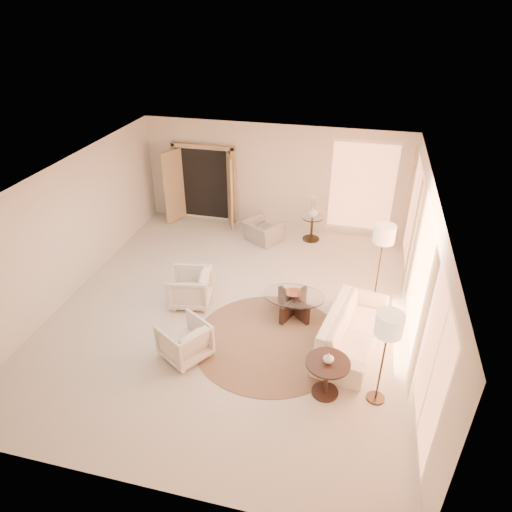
% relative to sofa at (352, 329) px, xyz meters
% --- Properties ---
extents(room, '(7.04, 8.04, 2.83)m').
position_rel_sofa_xyz_m(room, '(-2.42, 0.48, 1.06)').
color(room, beige).
rests_on(room, ground).
extents(windows_right, '(0.10, 6.40, 2.40)m').
position_rel_sofa_xyz_m(windows_right, '(1.03, 0.58, 1.01)').
color(windows_right, '#FF9A66').
rests_on(windows_right, room).
extents(window_back_corner, '(1.70, 0.10, 2.40)m').
position_rel_sofa_xyz_m(window_back_corner, '(-0.12, 4.43, 1.01)').
color(window_back_corner, '#FF9A66').
rests_on(window_back_corner, room).
extents(curtains_right, '(0.06, 5.20, 2.60)m').
position_rel_sofa_xyz_m(curtains_right, '(0.98, 1.48, 0.96)').
color(curtains_right, tan).
rests_on(curtains_right, room).
extents(french_doors, '(1.95, 0.66, 2.16)m').
position_rel_sofa_xyz_m(french_doors, '(-4.32, 4.30, 0.73)').
color(french_doors, tan).
rests_on(french_doors, room).
extents(area_rug, '(2.86, 2.86, 0.01)m').
position_rel_sofa_xyz_m(area_rug, '(-1.48, -0.30, -0.33)').
color(area_rug, '#493123').
rests_on(area_rug, room).
extents(sofa, '(1.31, 2.44, 0.67)m').
position_rel_sofa_xyz_m(sofa, '(0.00, 0.00, 0.00)').
color(sofa, silver).
rests_on(sofa, room).
extents(armchair_left, '(0.87, 0.91, 0.81)m').
position_rel_sofa_xyz_m(armchair_left, '(-3.33, 0.50, 0.07)').
color(armchair_left, silver).
rests_on(armchair_left, room).
extents(armchair_right, '(0.99, 1.00, 0.77)m').
position_rel_sofa_xyz_m(armchair_right, '(-2.85, -1.03, 0.05)').
color(armchair_right, silver).
rests_on(armchair_right, room).
extents(accent_chair, '(1.03, 0.93, 0.75)m').
position_rel_sofa_xyz_m(accent_chair, '(-2.50, 3.50, 0.04)').
color(accent_chair, '#99958C').
rests_on(accent_chair, room).
extents(coffee_table, '(1.48, 1.48, 0.45)m').
position_rel_sofa_xyz_m(coffee_table, '(-1.19, 0.63, -0.05)').
color(coffee_table, black).
rests_on(coffee_table, room).
extents(end_table, '(0.71, 0.71, 0.67)m').
position_rel_sofa_xyz_m(end_table, '(-0.33, -1.32, 0.12)').
color(end_table, black).
rests_on(end_table, room).
extents(side_table, '(0.57, 0.57, 0.66)m').
position_rel_sofa_xyz_m(side_table, '(-1.27, 3.88, 0.06)').
color(side_table, '#2F271B').
rests_on(side_table, room).
extents(floor_lamp_near, '(0.43, 0.43, 1.76)m').
position_rel_sofa_xyz_m(floor_lamp_near, '(0.40, 1.52, 1.16)').
color(floor_lamp_near, '#2F271B').
rests_on(floor_lamp_near, room).
extents(floor_lamp_far, '(0.41, 0.41, 1.70)m').
position_rel_sofa_xyz_m(floor_lamp_far, '(0.48, -1.25, 1.11)').
color(floor_lamp_far, '#2F271B').
rests_on(floor_lamp_far, room).
extents(bowl, '(0.35, 0.35, 0.08)m').
position_rel_sofa_xyz_m(bowl, '(-1.19, 0.63, 0.15)').
color(bowl, brown).
rests_on(bowl, coffee_table).
extents(end_vase, '(0.22, 0.22, 0.18)m').
position_rel_sofa_xyz_m(end_vase, '(-0.33, -1.32, 0.41)').
color(end_vase, silver).
rests_on(end_vase, end_table).
extents(side_vase, '(0.33, 0.33, 0.27)m').
position_rel_sofa_xyz_m(side_vase, '(-1.27, 3.88, 0.46)').
color(side_vase, silver).
rests_on(side_vase, side_table).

